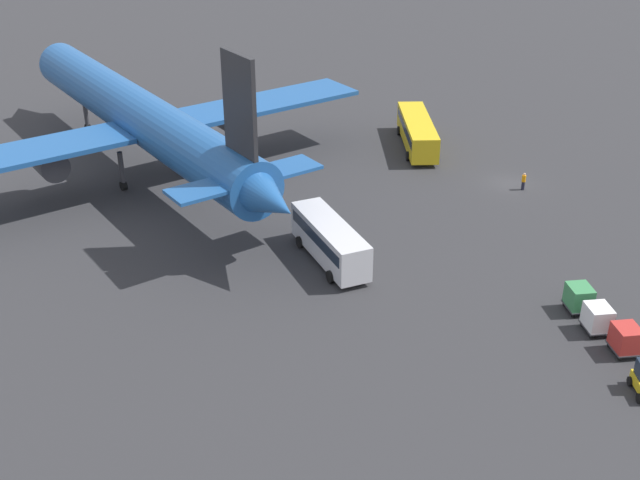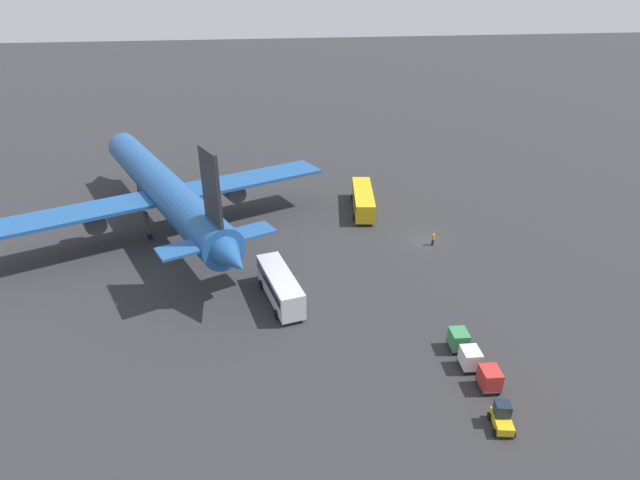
% 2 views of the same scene
% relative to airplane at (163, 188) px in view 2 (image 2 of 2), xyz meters
% --- Properties ---
extents(ground_plane, '(600.00, 600.00, 0.00)m').
position_rel_airplane_xyz_m(ground_plane, '(-9.85, -34.50, -6.25)').
color(ground_plane, '#2D2D30').
extents(airplane, '(51.13, 44.88, 16.64)m').
position_rel_airplane_xyz_m(airplane, '(0.00, 0.00, 0.00)').
color(airplane, '#1E5193').
rests_on(airplane, ground).
extents(shuttle_bus_near, '(12.84, 5.24, 3.13)m').
position_rel_airplane_xyz_m(shuttle_bus_near, '(1.74, -28.98, -4.37)').
color(shuttle_bus_near, gold).
rests_on(shuttle_bus_near, ground).
extents(shuttle_bus_far, '(10.36, 4.37, 3.36)m').
position_rel_airplane_xyz_m(shuttle_bus_far, '(-20.88, -13.63, -4.25)').
color(shuttle_bus_far, silver).
rests_on(shuttle_bus_far, ground).
extents(baggage_tug, '(2.64, 2.11, 2.10)m').
position_rel_airplane_xyz_m(baggage_tug, '(-41.72, -28.72, -5.31)').
color(baggage_tug, gold).
rests_on(baggage_tug, ground).
extents(worker_person, '(0.38, 0.38, 1.74)m').
position_rel_airplane_xyz_m(worker_person, '(-11.43, -35.18, -5.38)').
color(worker_person, '#1E1E2D').
rests_on(worker_person, ground).
extents(cargo_cart_red, '(2.15, 1.87, 2.06)m').
position_rel_airplane_xyz_m(cargo_cart_red, '(-37.71, -29.72, -5.06)').
color(cargo_cart_red, '#38383D').
rests_on(cargo_cart_red, ground).
extents(cargo_cart_white, '(2.15, 1.87, 2.06)m').
position_rel_airplane_xyz_m(cargo_cart_white, '(-35.00, -29.22, -5.06)').
color(cargo_cart_white, '#38383D').
rests_on(cargo_cart_white, ground).
extents(cargo_cart_green, '(2.15, 1.87, 2.06)m').
position_rel_airplane_xyz_m(cargo_cart_green, '(-32.29, -29.33, -5.06)').
color(cargo_cart_green, '#38383D').
rests_on(cargo_cart_green, ground).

